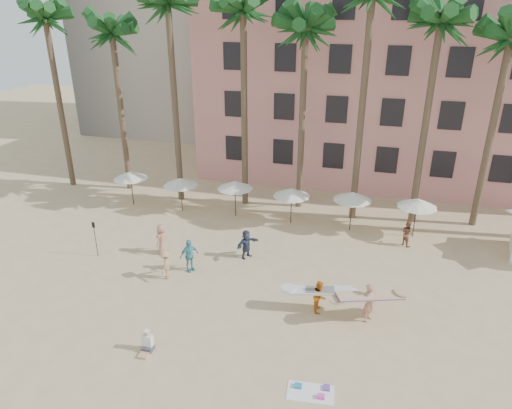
% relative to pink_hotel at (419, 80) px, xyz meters
% --- Properties ---
extents(ground, '(120.00, 120.00, 0.00)m').
position_rel_pink_hotel_xyz_m(ground, '(-7.00, -26.00, -8.00)').
color(ground, '#D1B789').
rests_on(ground, ground).
extents(pink_hotel, '(35.00, 14.00, 16.00)m').
position_rel_pink_hotel_xyz_m(pink_hotel, '(0.00, 0.00, 0.00)').
color(pink_hotel, '#E29289').
rests_on(pink_hotel, ground).
extents(palm_row, '(44.40, 5.40, 16.30)m').
position_rel_pink_hotel_xyz_m(palm_row, '(-6.49, -11.00, 4.97)').
color(palm_row, brown).
rests_on(palm_row, ground).
extents(umbrella_row, '(22.50, 2.70, 2.73)m').
position_rel_pink_hotel_xyz_m(umbrella_row, '(-10.00, -13.50, -5.67)').
color(umbrella_row, '#332B23').
rests_on(umbrella_row, ground).
extents(beach_towel, '(1.89, 1.16, 0.14)m').
position_rel_pink_hotel_xyz_m(beach_towel, '(-4.28, -28.07, -7.97)').
color(beach_towel, white).
rests_on(beach_towel, ground).
extents(carrier_yellow, '(3.22, 2.06, 1.95)m').
position_rel_pink_hotel_xyz_m(carrier_yellow, '(-2.42, -22.99, -6.92)').
color(carrier_yellow, tan).
rests_on(carrier_yellow, ground).
extents(carrier_white, '(3.13, 1.16, 1.64)m').
position_rel_pink_hotel_xyz_m(carrier_white, '(-4.76, -22.83, -7.11)').
color(carrier_white, orange).
rests_on(carrier_white, ground).
extents(beachgoers, '(14.99, 8.49, 1.92)m').
position_rel_pink_hotel_xyz_m(beachgoers, '(-10.50, -19.54, -7.11)').
color(beachgoers, '#2E3750').
rests_on(beachgoers, ground).
extents(paddle, '(0.18, 0.04, 2.23)m').
position_rel_pink_hotel_xyz_m(paddle, '(-18.19, -21.00, -6.59)').
color(paddle, black).
rests_on(paddle, ground).
extents(seated_man, '(0.45, 0.79, 1.02)m').
position_rel_pink_hotel_xyz_m(seated_man, '(-11.46, -27.65, -7.65)').
color(seated_man, '#3F3F4C').
rests_on(seated_man, ground).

